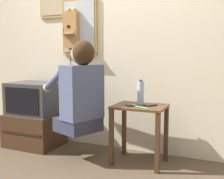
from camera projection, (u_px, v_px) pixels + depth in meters
The scene contains 11 objects.
wall_back at pixel (113, 36), 3.14m from camera, with size 6.80×0.05×2.55m.
side_table at pixel (140, 120), 2.74m from camera, with size 0.50×0.39×0.58m.
person at pixel (80, 90), 2.80m from camera, with size 0.62×0.56×0.92m.
tv_stand at pixel (34, 130), 3.31m from camera, with size 0.60×0.47×0.38m.
television at pixel (34, 98), 3.27m from camera, with size 0.56×0.43×0.37m.
wall_phone_antique at pixel (72, 29), 3.25m from camera, with size 0.20×0.19×0.83m.
wall_mirror at pixel (80, 27), 3.25m from camera, with size 0.45×0.03×0.65m.
cell_phone_held at pixel (130, 105), 2.72m from camera, with size 0.11×0.14×0.01m.
cell_phone_spare at pixel (150, 105), 2.70m from camera, with size 0.12×0.14×0.01m.
water_bottle at pixel (141, 93), 2.80m from camera, with size 0.07×0.07×0.24m.
toothbrush at pixel (139, 107), 2.62m from camera, with size 0.18×0.08×0.02m.
Camera 1 is at (1.27, -1.86, 1.08)m, focal length 45.00 mm.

